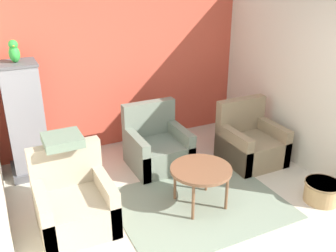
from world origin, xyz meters
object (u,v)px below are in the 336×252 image
potted_plant (72,143)px  wicker_basket (322,191)px  parrot (14,52)px  armchair_right (250,143)px  birdcage (25,122)px  coffee_table (201,171)px  armchair_middle (157,148)px  armchair_left (74,204)px

potted_plant → wicker_basket: (2.54, -2.19, -0.23)m
parrot → potted_plant: size_ratio=0.46×
potted_plant → wicker_basket: 3.37m
wicker_basket → armchair_right: bearing=97.0°
birdcage → wicker_basket: bearing=-36.5°
coffee_table → armchair_middle: 1.15m
potted_plant → armchair_middle: bearing=-23.4°
birdcage → parrot: parrot is taller
birdcage → armchair_middle: bearing=-19.4°
birdcage → wicker_basket: 3.91m
coffee_table → wicker_basket: coffee_table is taller
armchair_left → coffee_table: bearing=-10.4°
armchair_middle → parrot: 2.26m
armchair_left → potted_plant: armchair_left is taller
parrot → wicker_basket: (3.10, -2.30, -1.56)m
coffee_table → armchair_left: bearing=169.6°
armchair_middle → parrot: parrot is taller
armchair_left → birdcage: 1.55m
armchair_left → parrot: 2.05m
armchair_middle → wicker_basket: armchair_middle is taller
coffee_table → wicker_basket: 1.54m
coffee_table → birdcage: birdcage is taller
armchair_right → potted_plant: 2.57m
coffee_table → parrot: (-1.72, 1.71, 1.24)m
armchair_left → potted_plant: (0.29, 1.34, 0.10)m
armchair_left → birdcage: birdcage is taller
parrot → wicker_basket: size_ratio=0.66×
armchair_right → parrot: 3.44m
armchair_middle → birdcage: birdcage is taller
armchair_left → armchair_right: same height
armchair_left → armchair_middle: 1.63m
coffee_table → potted_plant: size_ratio=1.17×
coffee_table → birdcage: (-1.72, 1.71, 0.31)m
armchair_left → wicker_basket: armchair_left is taller
parrot → wicker_basket: bearing=-36.6°
armchair_right → birdcage: (-2.95, 1.05, 0.49)m
parrot → armchair_middle: bearing=-19.5°
armchair_middle → wicker_basket: 2.25m
birdcage → parrot: 0.94m
armchair_left → wicker_basket: 2.96m
armchair_right → potted_plant: size_ratio=1.43×
coffee_table → wicker_basket: bearing=-23.0°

